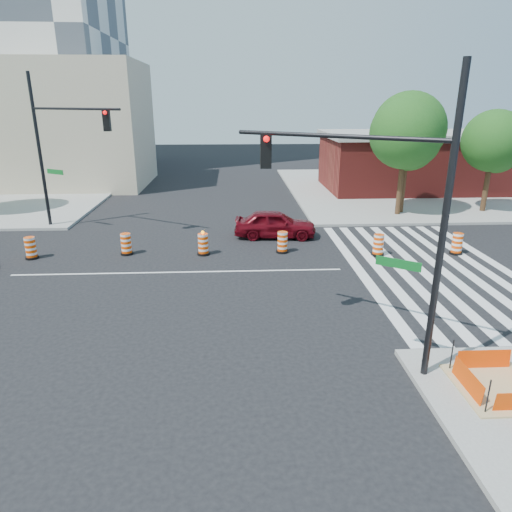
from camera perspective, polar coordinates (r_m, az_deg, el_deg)
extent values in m
plane|color=black|center=(19.79, -9.68, -2.02)|extent=(120.00, 120.00, 0.00)
cube|color=gray|center=(40.17, 20.20, 7.86)|extent=(22.00, 22.00, 0.15)
cube|color=silver|center=(20.37, 12.67, -1.58)|extent=(0.45, 13.50, 0.01)
cube|color=silver|center=(20.63, 15.08, -1.52)|extent=(0.45, 13.50, 0.01)
cube|color=silver|center=(20.92, 17.43, -1.46)|extent=(0.45, 13.50, 0.01)
cube|color=silver|center=(21.25, 19.71, -1.40)|extent=(0.45, 13.50, 0.01)
cube|color=silver|center=(21.61, 21.91, -1.34)|extent=(0.45, 13.50, 0.01)
cube|color=silver|center=(22.00, 24.04, -1.27)|extent=(0.45, 13.50, 0.01)
cube|color=silver|center=(22.42, 26.10, -1.21)|extent=(0.45, 13.50, 0.01)
cube|color=silver|center=(22.86, 28.07, -1.15)|extent=(0.45, 13.50, 0.01)
cube|color=silver|center=(19.79, -9.68, -2.00)|extent=(14.00, 0.12, 0.01)
cube|color=tan|center=(13.32, 28.30, -14.32)|extent=(2.20, 2.20, 0.05)
cube|color=#E73F04|center=(13.85, 26.59, -11.52)|extent=(1.44, 0.02, 0.55)
cube|color=#E73F04|center=(12.77, 24.91, -13.92)|extent=(0.02, 1.44, 0.55)
cylinder|color=black|center=(12.03, 27.00, -15.42)|extent=(0.04, 0.04, 0.90)
cylinder|color=black|center=(13.36, 23.27, -11.29)|extent=(0.04, 0.04, 0.90)
cube|color=maroon|center=(39.87, 20.53, 10.71)|extent=(16.00, 8.00, 4.20)
cube|color=gray|center=(39.65, 20.92, 13.99)|extent=(16.50, 8.50, 0.40)
cube|color=#BFB192|center=(42.90, -23.33, 14.79)|extent=(14.00, 10.00, 10.00)
imported|color=#5B0710|center=(24.35, 2.42, 4.03)|extent=(4.42, 2.05, 1.47)
cylinder|color=black|center=(11.68, 22.34, 2.70)|extent=(0.17, 0.17, 7.70)
cylinder|color=black|center=(12.11, 9.76, 14.57)|extent=(4.80, 3.40, 0.12)
cube|color=black|center=(13.06, 1.24, 13.01)|extent=(0.31, 0.27, 0.96)
sphere|color=#FF0C0C|center=(12.85, 1.31, 14.42)|extent=(0.17, 0.17, 0.17)
cube|color=#0C591E|center=(12.14, 17.35, -0.92)|extent=(0.97, 0.69, 0.24)
cylinder|color=black|center=(28.39, -25.43, 11.70)|extent=(0.19, 0.19, 8.27)
cylinder|color=black|center=(25.85, -21.81, 16.72)|extent=(5.38, 3.30, 0.12)
cube|color=black|center=(24.27, -18.17, 15.82)|extent=(0.33, 0.29, 1.03)
sphere|color=#FF0C0C|center=(24.08, -18.37, 16.65)|extent=(0.19, 0.19, 0.19)
cube|color=#0C591E|center=(27.69, -23.81, 9.60)|extent=(1.09, 0.67, 0.26)
cylinder|color=#382314|center=(29.96, 17.62, 8.99)|extent=(0.31, 0.31, 4.53)
sphere|color=#124112|center=(29.65, 18.17, 14.37)|extent=(4.25, 4.25, 4.25)
sphere|color=#124112|center=(30.15, 18.73, 13.02)|extent=(3.11, 3.11, 3.11)
sphere|color=#124112|center=(29.36, 17.49, 13.57)|extent=(2.83, 2.83, 2.83)
cylinder|color=#382314|center=(30.56, 17.97, 9.33)|extent=(0.34, 0.34, 4.74)
sphere|color=#124112|center=(30.25, 18.55, 14.85)|extent=(4.44, 4.44, 4.44)
sphere|color=#124112|center=(30.80, 19.15, 13.45)|extent=(3.26, 3.26, 3.26)
sphere|color=#124112|center=(29.93, 17.82, 14.03)|extent=(2.96, 2.96, 2.96)
cylinder|color=#382314|center=(33.00, 26.90, 8.28)|extent=(0.33, 0.33, 4.07)
sphere|color=#124112|center=(32.71, 27.57, 12.64)|extent=(3.82, 3.82, 3.82)
sphere|color=#124112|center=(33.28, 27.92, 11.55)|extent=(2.80, 2.80, 2.80)
sphere|color=#124112|center=(32.36, 27.00, 11.99)|extent=(2.54, 2.54, 2.54)
cylinder|color=black|center=(23.60, -26.18, -0.16)|extent=(0.60, 0.60, 0.10)
cylinder|color=#F54705|center=(23.46, -26.35, 0.99)|extent=(0.48, 0.48, 0.95)
cylinder|color=black|center=(22.61, -15.81, 0.33)|extent=(0.60, 0.60, 0.10)
cylinder|color=#F54705|center=(22.46, -15.93, 1.54)|extent=(0.48, 0.48, 0.95)
cylinder|color=black|center=(21.86, -6.57, 0.31)|extent=(0.60, 0.60, 0.10)
cylinder|color=#F54705|center=(21.71, -6.62, 1.56)|extent=(0.48, 0.48, 0.95)
sphere|color=#FF990C|center=(21.55, -6.68, 2.96)|extent=(0.16, 0.16, 0.16)
cylinder|color=black|center=(22.07, 3.30, 0.59)|extent=(0.60, 0.60, 0.10)
cylinder|color=#F54705|center=(21.92, 3.33, 1.83)|extent=(0.48, 0.48, 0.95)
cylinder|color=black|center=(22.36, 14.94, 0.21)|extent=(0.60, 0.60, 0.10)
cylinder|color=#F54705|center=(22.21, 15.05, 1.43)|extent=(0.48, 0.48, 0.95)
cylinder|color=black|center=(23.82, 23.69, 0.36)|extent=(0.60, 0.60, 0.10)
cylinder|color=#F54705|center=(23.68, 23.85, 1.51)|extent=(0.48, 0.48, 0.95)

